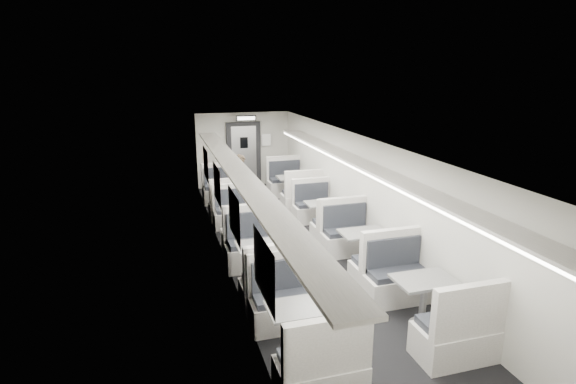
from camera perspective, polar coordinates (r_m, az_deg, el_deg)
room at (r=9.04m, az=1.45°, el=-1.11°), size 3.24×12.24×2.64m
booth_left_a at (r=12.37m, az=-7.99°, el=-0.60°), size 1.04×2.11×1.13m
booth_left_b at (r=10.42m, az=-6.27°, el=-3.83°), size 0.96×1.95×1.05m
booth_left_c at (r=8.09m, az=-3.07°, el=-9.19°), size 1.13×2.29×1.22m
booth_left_d at (r=6.31m, az=1.57°, el=-17.18°), size 1.06×2.14×1.15m
booth_right_a at (r=12.94m, az=0.68°, el=0.36°), size 1.09×2.20×1.18m
booth_right_b at (r=10.74m, az=4.48°, el=-3.10°), size 1.00×2.03×1.09m
booth_right_c at (r=8.86m, az=9.47°, el=-7.25°), size 1.07×2.18×1.16m
booth_right_d at (r=7.23m, az=16.77°, el=-13.19°), size 1.10×2.23×1.19m
passenger at (r=11.76m, az=-5.96°, el=0.83°), size 0.64×0.46×1.63m
window_a at (r=11.96m, az=-10.39°, el=3.53°), size 0.02×1.18×0.84m
window_b at (r=9.83m, az=-8.99°, el=0.98°), size 0.02×1.18×0.84m
window_c at (r=7.73m, az=-6.83°, el=-2.98°), size 0.02×1.18×0.84m
window_d at (r=5.73m, az=-3.08°, el=-9.76°), size 0.02×1.18×0.84m
luggage_rack_left at (r=8.28m, az=-6.11°, el=2.37°), size 0.46×10.40×0.09m
luggage_rack_right at (r=9.04m, az=9.61°, el=3.36°), size 0.46×10.40×0.09m
vestibule_door at (r=14.68m, az=-5.62°, el=4.71°), size 1.10×0.13×2.10m
exit_sign at (r=14.02m, az=-5.37°, el=9.33°), size 0.62×0.12×0.16m
wall_notice at (r=14.75m, az=-2.77°, el=6.63°), size 0.32×0.02×0.40m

